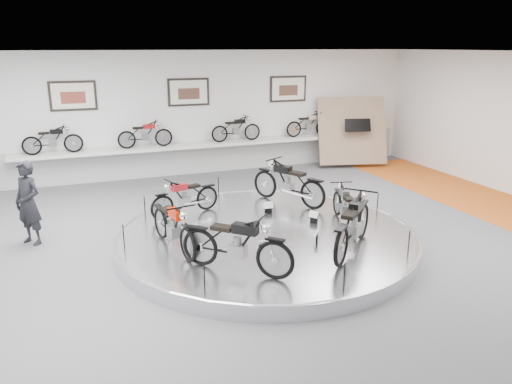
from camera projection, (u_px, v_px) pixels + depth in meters
name	position (u px, v px, depth m)	size (l,w,h in m)	color
floor	(271.00, 250.00, 10.50)	(16.00, 16.00, 0.00)	#555557
ceiling	(273.00, 53.00, 9.37)	(16.00, 16.00, 0.00)	white
wall_back	(189.00, 114.00, 16.20)	(16.00, 16.00, 0.00)	white
dado_band	(191.00, 158.00, 16.60)	(15.68, 0.04, 1.10)	#BCBCBA
display_platform	(266.00, 238.00, 10.72)	(6.40, 6.40, 0.30)	silver
platform_rim	(266.00, 233.00, 10.69)	(6.40, 6.40, 0.10)	#B2B2BA
shelf	(193.00, 146.00, 16.22)	(11.00, 0.55, 0.10)	silver
poster_left	(73.00, 96.00, 14.77)	(1.35, 0.06, 0.88)	white
poster_center	(189.00, 92.00, 15.97)	(1.35, 0.06, 0.88)	white
poster_right	(288.00, 89.00, 17.17)	(1.35, 0.06, 0.88)	white
display_panel	(352.00, 131.00, 17.53)	(2.40, 0.12, 2.40)	#916E5A
shelf_bike_a	(53.00, 142.00, 14.66)	(1.22, 0.42, 0.73)	black
shelf_bike_b	(145.00, 136.00, 15.59)	(1.22, 0.42, 0.73)	maroon
shelf_bike_c	(236.00, 130.00, 16.61)	(1.22, 0.42, 0.73)	black
shelf_bike_d	(309.00, 126.00, 17.54)	(1.22, 0.42, 0.73)	#B7B8BC
bike_a	(345.00, 205.00, 11.04)	(1.50, 0.53, 0.88)	#B7B8BC
bike_b	(288.00, 182.00, 12.47)	(1.87, 0.66, 1.10)	black
bike_c	(185.00, 197.00, 11.63)	(1.52, 0.54, 0.89)	maroon
bike_d	(173.00, 225.00, 9.64)	(1.70, 0.60, 1.00)	#AB1800
bike_e	(236.00, 244.00, 8.64)	(1.82, 0.64, 1.07)	black
bike_f	(353.00, 224.00, 9.52)	(1.92, 0.68, 1.13)	black
visitor	(28.00, 203.00, 10.61)	(0.67, 0.44, 1.83)	black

